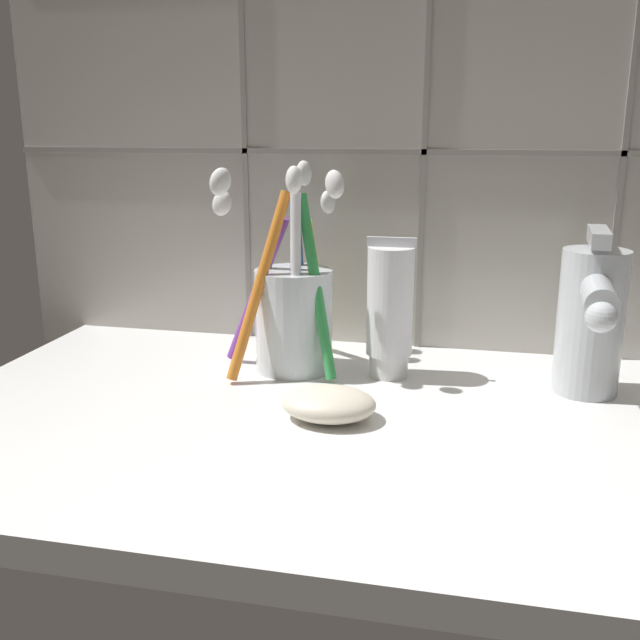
# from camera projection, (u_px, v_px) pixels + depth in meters

# --- Properties ---
(sink_counter) EXTENTS (0.68, 0.39, 0.02)m
(sink_counter) POSITION_uv_depth(u_px,v_px,m) (371.00, 432.00, 0.52)
(sink_counter) COLOR white
(sink_counter) RESTS_ON ground
(tile_wall_backsplash) EXTENTS (0.78, 0.02, 0.54)m
(tile_wall_backsplash) POSITION_uv_depth(u_px,v_px,m) (409.00, 78.00, 0.64)
(tile_wall_backsplash) COLOR #B7B2A8
(tile_wall_backsplash) RESTS_ON ground
(toothbrush_cup) EXTENTS (0.13, 0.14, 0.18)m
(toothbrush_cup) POSITION_uv_depth(u_px,v_px,m) (293.00, 308.00, 0.61)
(toothbrush_cup) COLOR silver
(toothbrush_cup) RESTS_ON sink_counter
(toothpaste_tube) EXTENTS (0.04, 0.04, 0.12)m
(toothpaste_tube) POSITION_uv_depth(u_px,v_px,m) (390.00, 309.00, 0.60)
(toothpaste_tube) COLOR white
(toothpaste_tube) RESTS_ON sink_counter
(sink_faucet) EXTENTS (0.05, 0.12, 0.13)m
(sink_faucet) POSITION_uv_depth(u_px,v_px,m) (591.00, 317.00, 0.55)
(sink_faucet) COLOR silver
(sink_faucet) RESTS_ON sink_counter
(soap_bar) EXTENTS (0.07, 0.05, 0.02)m
(soap_bar) POSITION_uv_depth(u_px,v_px,m) (329.00, 404.00, 0.52)
(soap_bar) COLOR silver
(soap_bar) RESTS_ON sink_counter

